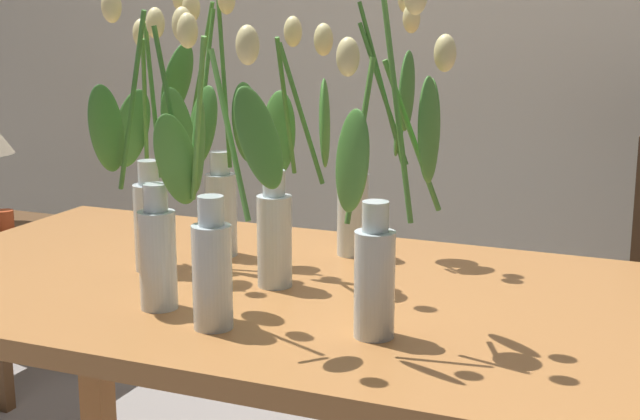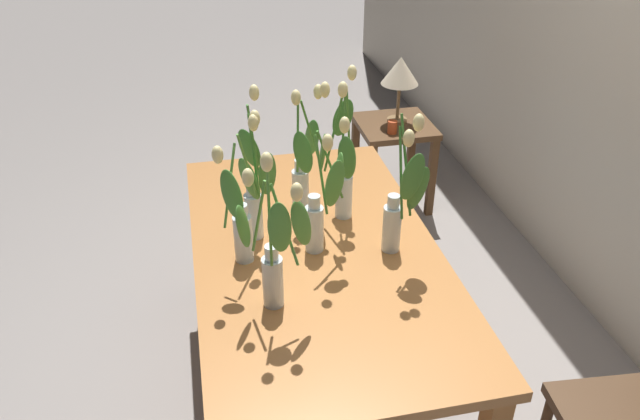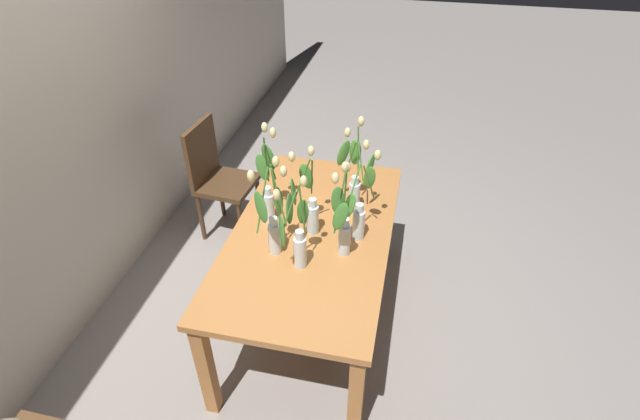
{
  "view_description": "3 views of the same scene",
  "coord_description": "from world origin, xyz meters",
  "px_view_note": "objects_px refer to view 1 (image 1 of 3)",
  "views": [
    {
      "loc": [
        0.77,
        -1.6,
        1.29
      ],
      "look_at": [
        0.08,
        0.03,
        0.89
      ],
      "focal_mm": 52.77,
      "sensor_mm": 36.0,
      "label": 1
    },
    {
      "loc": [
        1.87,
        -0.38,
        2.08
      ],
      "look_at": [
        0.02,
        0.01,
        0.92
      ],
      "focal_mm": 35.26,
      "sensor_mm": 36.0,
      "label": 2
    },
    {
      "loc": [
        -2.06,
        -0.5,
        2.47
      ],
      "look_at": [
        0.04,
        -0.04,
        0.87
      ],
      "focal_mm": 26.69,
      "sensor_mm": 36.0,
      "label": 3
    }
  ],
  "objects_px": {
    "tulip_vase_3": "(213,226)",
    "tulip_vase_6": "(215,159)",
    "dining_table": "(277,329)",
    "pillar_candle": "(5,222)",
    "tulip_vase_5": "(151,186)",
    "tulip_vase_4": "(155,209)",
    "tulip_vase_0": "(285,196)",
    "tulip_vase_2": "(369,171)",
    "tulip_vase_1": "(387,213)"
  },
  "relations": [
    {
      "from": "pillar_candle",
      "to": "tulip_vase_5",
      "type": "bearing_deg",
      "value": -34.83
    },
    {
      "from": "tulip_vase_2",
      "to": "pillar_candle",
      "type": "relative_size",
      "value": 7.74
    },
    {
      "from": "tulip_vase_2",
      "to": "tulip_vase_5",
      "type": "distance_m",
      "value": 0.46
    },
    {
      "from": "dining_table",
      "to": "tulip_vase_0",
      "type": "distance_m",
      "value": 0.27
    },
    {
      "from": "dining_table",
      "to": "tulip_vase_5",
      "type": "relative_size",
      "value": 3.0
    },
    {
      "from": "tulip_vase_1",
      "to": "tulip_vase_5",
      "type": "height_order",
      "value": "tulip_vase_1"
    },
    {
      "from": "dining_table",
      "to": "pillar_candle",
      "type": "bearing_deg",
      "value": 151.21
    },
    {
      "from": "tulip_vase_0",
      "to": "tulip_vase_4",
      "type": "xyz_separation_m",
      "value": [
        -0.15,
        -0.22,
        0.01
      ]
    },
    {
      "from": "tulip_vase_2",
      "to": "pillar_candle",
      "type": "height_order",
      "value": "tulip_vase_2"
    },
    {
      "from": "tulip_vase_6",
      "to": "tulip_vase_1",
      "type": "bearing_deg",
      "value": -34.01
    },
    {
      "from": "dining_table",
      "to": "tulip_vase_5",
      "type": "xyz_separation_m",
      "value": [
        -0.28,
        0.01,
        0.27
      ]
    },
    {
      "from": "tulip_vase_3",
      "to": "tulip_vase_6",
      "type": "bearing_deg",
      "value": 118.75
    },
    {
      "from": "tulip_vase_3",
      "to": "tulip_vase_5",
      "type": "distance_m",
      "value": 0.4
    },
    {
      "from": "tulip_vase_4",
      "to": "pillar_candle",
      "type": "height_order",
      "value": "tulip_vase_4"
    },
    {
      "from": "dining_table",
      "to": "tulip_vase_5",
      "type": "distance_m",
      "value": 0.39
    },
    {
      "from": "tulip_vase_6",
      "to": "pillar_candle",
      "type": "relative_size",
      "value": 7.77
    },
    {
      "from": "tulip_vase_1",
      "to": "tulip_vase_6",
      "type": "distance_m",
      "value": 0.61
    },
    {
      "from": "tulip_vase_4",
      "to": "tulip_vase_3",
      "type": "bearing_deg",
      "value": -22.33
    },
    {
      "from": "dining_table",
      "to": "tulip_vase_6",
      "type": "bearing_deg",
      "value": 145.81
    },
    {
      "from": "dining_table",
      "to": "tulip_vase_4",
      "type": "distance_m",
      "value": 0.37
    },
    {
      "from": "tulip_vase_1",
      "to": "pillar_candle",
      "type": "distance_m",
      "value": 1.89
    },
    {
      "from": "tulip_vase_3",
      "to": "pillar_candle",
      "type": "xyz_separation_m",
      "value": [
        -1.33,
        0.99,
        -0.33
      ]
    },
    {
      "from": "tulip_vase_0",
      "to": "tulip_vase_2",
      "type": "bearing_deg",
      "value": 73.04
    },
    {
      "from": "tulip_vase_0",
      "to": "tulip_vase_6",
      "type": "xyz_separation_m",
      "value": [
        -0.22,
        0.13,
        0.04
      ]
    },
    {
      "from": "tulip_vase_1",
      "to": "tulip_vase_3",
      "type": "relative_size",
      "value": 1.11
    },
    {
      "from": "tulip_vase_0",
      "to": "tulip_vase_4",
      "type": "bearing_deg",
      "value": -125.14
    },
    {
      "from": "tulip_vase_2",
      "to": "tulip_vase_5",
      "type": "xyz_separation_m",
      "value": [
        -0.38,
        -0.27,
        -0.01
      ]
    },
    {
      "from": "tulip_vase_3",
      "to": "pillar_candle",
      "type": "bearing_deg",
      "value": 143.37
    },
    {
      "from": "tulip_vase_3",
      "to": "pillar_candle",
      "type": "distance_m",
      "value": 1.69
    },
    {
      "from": "tulip_vase_3",
      "to": "tulip_vase_4",
      "type": "distance_m",
      "value": 0.17
    },
    {
      "from": "tulip_vase_1",
      "to": "tulip_vase_5",
      "type": "relative_size",
      "value": 1.1
    },
    {
      "from": "tulip_vase_5",
      "to": "tulip_vase_6",
      "type": "xyz_separation_m",
      "value": [
        0.07,
        0.14,
        0.04
      ]
    },
    {
      "from": "tulip_vase_6",
      "to": "tulip_vase_4",
      "type": "bearing_deg",
      "value": -78.4
    },
    {
      "from": "tulip_vase_3",
      "to": "tulip_vase_5",
      "type": "bearing_deg",
      "value": 137.67
    },
    {
      "from": "pillar_candle",
      "to": "tulip_vase_6",
      "type": "bearing_deg",
      "value": -27.69
    },
    {
      "from": "dining_table",
      "to": "tulip_vase_0",
      "type": "height_order",
      "value": "tulip_vase_0"
    },
    {
      "from": "tulip_vase_5",
      "to": "pillar_candle",
      "type": "height_order",
      "value": "tulip_vase_5"
    },
    {
      "from": "tulip_vase_3",
      "to": "tulip_vase_6",
      "type": "relative_size",
      "value": 0.9
    },
    {
      "from": "dining_table",
      "to": "tulip_vase_6",
      "type": "xyz_separation_m",
      "value": [
        -0.21,
        0.14,
        0.31
      ]
    },
    {
      "from": "tulip_vase_1",
      "to": "tulip_vase_4",
      "type": "bearing_deg",
      "value": -179.4
    },
    {
      "from": "dining_table",
      "to": "tulip_vase_4",
      "type": "bearing_deg",
      "value": -125.18
    },
    {
      "from": "tulip_vase_1",
      "to": "tulip_vase_2",
      "type": "bearing_deg",
      "value": 113.04
    },
    {
      "from": "tulip_vase_0",
      "to": "tulip_vase_5",
      "type": "height_order",
      "value": "tulip_vase_5"
    },
    {
      "from": "tulip_vase_2",
      "to": "tulip_vase_5",
      "type": "height_order",
      "value": "tulip_vase_2"
    },
    {
      "from": "tulip_vase_1",
      "to": "pillar_candle",
      "type": "bearing_deg",
      "value": 150.24
    },
    {
      "from": "tulip_vase_1",
      "to": "tulip_vase_2",
      "type": "height_order",
      "value": "tulip_vase_1"
    },
    {
      "from": "dining_table",
      "to": "tulip_vase_1",
      "type": "distance_m",
      "value": 0.47
    },
    {
      "from": "dining_table",
      "to": "pillar_candle",
      "type": "relative_size",
      "value": 21.33
    },
    {
      "from": "tulip_vase_0",
      "to": "tulip_vase_4",
      "type": "relative_size",
      "value": 0.91
    },
    {
      "from": "tulip_vase_3",
      "to": "tulip_vase_4",
      "type": "relative_size",
      "value": 0.93
    }
  ]
}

